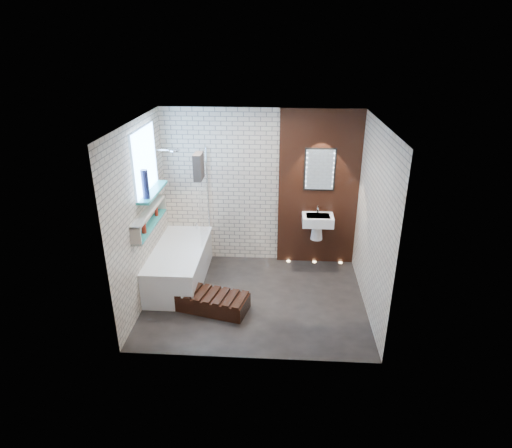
# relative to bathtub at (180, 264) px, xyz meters

# --- Properties ---
(ground) EXTENTS (3.20, 3.20, 0.00)m
(ground) POSITION_rel_bathtub_xyz_m (1.22, -0.45, -0.29)
(ground) COLOR black
(ground) RESTS_ON ground
(room_shell) EXTENTS (3.24, 3.20, 2.60)m
(room_shell) POSITION_rel_bathtub_xyz_m (1.22, -0.45, 1.01)
(room_shell) COLOR #BFAB98
(room_shell) RESTS_ON ground
(walnut_panel) EXTENTS (1.30, 0.06, 2.60)m
(walnut_panel) POSITION_rel_bathtub_xyz_m (2.17, 0.82, 1.01)
(walnut_panel) COLOR black
(walnut_panel) RESTS_ON ground
(clerestory_window) EXTENTS (0.18, 1.00, 0.94)m
(clerestory_window) POSITION_rel_bathtub_xyz_m (-0.34, -0.10, 1.61)
(clerestory_window) COLOR #7FADE0
(clerestory_window) RESTS_ON room_shell
(display_niche) EXTENTS (0.14, 1.30, 0.26)m
(display_niche) POSITION_rel_bathtub_xyz_m (-0.31, -0.30, 0.91)
(display_niche) COLOR teal
(display_niche) RESTS_ON room_shell
(bathtub) EXTENTS (0.79, 1.74, 0.70)m
(bathtub) POSITION_rel_bathtub_xyz_m (0.00, 0.00, 0.00)
(bathtub) COLOR white
(bathtub) RESTS_ON ground
(bath_screen) EXTENTS (0.01, 0.78, 1.40)m
(bath_screen) POSITION_rel_bathtub_xyz_m (0.35, 0.44, 0.99)
(bath_screen) COLOR white
(bath_screen) RESTS_ON bathtub
(towel) EXTENTS (0.11, 0.30, 0.39)m
(towel) POSITION_rel_bathtub_xyz_m (0.35, 0.15, 1.56)
(towel) COLOR black
(towel) RESTS_ON bath_screen
(shower_head) EXTENTS (0.18, 0.18, 0.02)m
(shower_head) POSITION_rel_bathtub_xyz_m (-0.08, 0.50, 1.71)
(shower_head) COLOR silver
(shower_head) RESTS_ON room_shell
(washbasin) EXTENTS (0.50, 0.36, 0.58)m
(washbasin) POSITION_rel_bathtub_xyz_m (2.17, 0.62, 0.50)
(washbasin) COLOR white
(washbasin) RESTS_ON walnut_panel
(led_mirror) EXTENTS (0.50, 0.02, 0.70)m
(led_mirror) POSITION_rel_bathtub_xyz_m (2.17, 0.78, 1.36)
(led_mirror) COLOR black
(led_mirror) RESTS_ON walnut_panel
(walnut_step) EXTENTS (1.09, 0.69, 0.22)m
(walnut_step) POSITION_rel_bathtub_xyz_m (0.62, -0.75, -0.18)
(walnut_step) COLOR black
(walnut_step) RESTS_ON ground
(niche_bottles) EXTENTS (0.06, 0.69, 0.15)m
(niche_bottles) POSITION_rel_bathtub_xyz_m (-0.31, -0.35, 0.88)
(niche_bottles) COLOR maroon
(niche_bottles) RESTS_ON display_niche
(sill_vases) EXTENTS (0.10, 0.10, 0.41)m
(sill_vases) POSITION_rel_bathtub_xyz_m (-0.28, -0.43, 1.46)
(sill_vases) COLOR #15193B
(sill_vases) RESTS_ON clerestory_window
(floor_uplights) EXTENTS (0.96, 0.06, 0.01)m
(floor_uplights) POSITION_rel_bathtub_xyz_m (2.17, 0.75, -0.29)
(floor_uplights) COLOR #FFD899
(floor_uplights) RESTS_ON ground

